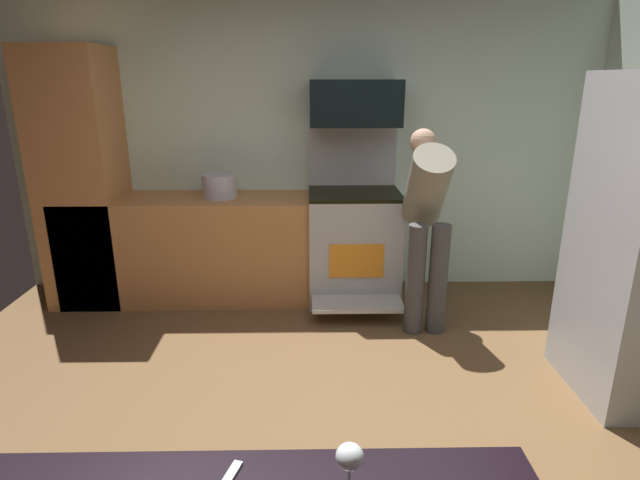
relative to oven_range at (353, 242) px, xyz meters
name	(u,v)px	position (x,y,z in m)	size (l,w,h in m)	color
ground_plane	(315,449)	(-0.35, -1.97, -0.52)	(5.20, 4.80, 0.02)	brown
wall_back	(312,144)	(-0.35, 0.37, 0.79)	(5.20, 0.12, 2.60)	silver
lower_cabinet_run	(208,248)	(-1.25, 0.01, -0.06)	(2.40, 0.60, 0.90)	#BB7B45
cabinet_column	(82,180)	(-2.25, 0.01, 0.54)	(0.60, 0.60, 2.10)	#BB7B45
oven_range	(353,242)	(0.00, 0.00, 0.00)	(0.76, 0.94, 1.48)	#B3B4B5
microwave	(355,103)	(0.00, 0.09, 1.16)	(0.74, 0.38, 0.37)	black
person_cook	(427,215)	(0.49, -0.54, 0.38)	(0.31, 0.63, 1.49)	#434343
wine_glass_extra	(350,459)	(-0.28, -3.23, 0.50)	(0.07, 0.07, 0.14)	silver
stock_pot	(219,186)	(-1.13, 0.01, 0.49)	(0.28, 0.28, 0.20)	silver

